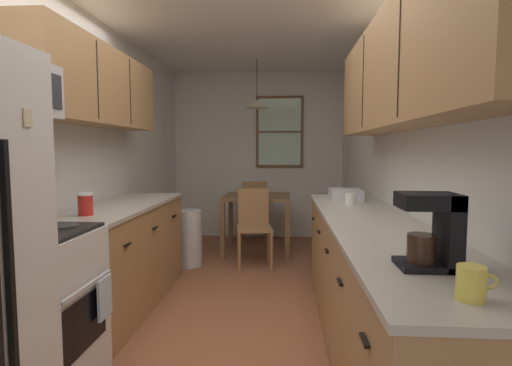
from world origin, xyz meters
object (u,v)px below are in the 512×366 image
object	(u,v)px
trash_bin	(189,238)
storage_canister	(85,204)
stove_range	(29,312)
dining_table	(257,205)
dining_chair_near	(254,223)
dining_chair_far	(254,208)
coffee_maker	(435,229)
mug_by_coffeemaker	(351,199)
mug_spare	(471,283)
dish_rack	(346,194)

from	to	relation	value
trash_bin	storage_canister	distance (m)	1.96
stove_range	dining_table	world-z (taller)	stove_range
dining_chair_near	dining_chair_far	distance (m)	1.26
dining_chair_near	coffee_maker	distance (m)	3.24
trash_bin	coffee_maker	distance (m)	3.48
dining_chair_far	mug_by_coffeemaker	bearing A→B (deg)	-68.24
storage_canister	dining_table	bearing A→B (deg)	67.71
stove_range	mug_spare	xyz separation A→B (m)	(1.98, -0.79, 0.48)
mug_by_coffeemaker	stove_range	bearing A→B (deg)	-145.74
dining_table	coffee_maker	size ratio (longest dim) A/B	2.94
stove_range	storage_canister	bearing A→B (deg)	90.48
dining_chair_near	mug_by_coffeemaker	size ratio (longest dim) A/B	7.28
stove_range	coffee_maker	bearing A→B (deg)	-12.89
dining_chair_far	dish_rack	distance (m)	2.43
mug_by_coffeemaker	dish_rack	distance (m)	0.35
stove_range	dining_table	distance (m)	3.39
dining_table	dining_chair_near	size ratio (longest dim) A/B	0.97
storage_canister	dish_rack	world-z (taller)	storage_canister
dining_chair_near	dining_chair_far	xyz separation A→B (m)	(-0.09, 1.25, 0.00)
storage_canister	coffee_maker	bearing A→B (deg)	-29.48
storage_canister	mug_spare	bearing A→B (deg)	-36.35
dining_chair_near	dining_chair_far	world-z (taller)	same
stove_range	mug_by_coffeemaker	bearing A→B (deg)	34.26
trash_bin	mug_spare	size ratio (longest dim) A/B	5.35
storage_canister	mug_by_coffeemaker	world-z (taller)	storage_canister
coffee_maker	mug_by_coffeemaker	world-z (taller)	coffee_maker
mug_by_coffeemaker	dish_rack	size ratio (longest dim) A/B	0.36
dining_chair_far	dish_rack	xyz separation A→B (m)	(1.01, -2.17, 0.45)
trash_bin	coffee_maker	bearing A→B (deg)	-60.14
dish_rack	coffee_maker	bearing A→B (deg)	-89.54
mug_by_coffeemaker	dining_chair_near	bearing A→B (deg)	125.92
stove_range	mug_spare	distance (m)	2.18
trash_bin	storage_canister	world-z (taller)	storage_canister
dining_table	mug_by_coffeemaker	distance (m)	2.12
mug_spare	dish_rack	size ratio (longest dim) A/B	0.36
dish_rack	dining_chair_near	bearing A→B (deg)	135.26
trash_bin	dish_rack	world-z (taller)	dish_rack
mug_by_coffeemaker	mug_spare	size ratio (longest dim) A/B	1.00
trash_bin	mug_spare	world-z (taller)	mug_spare
dining_table	dining_chair_far	size ratio (longest dim) A/B	0.97
dining_chair_far	trash_bin	xyz separation A→B (m)	(-0.66, -1.35, -0.17)
coffee_maker	mug_spare	world-z (taller)	coffee_maker
dining_chair_near	dining_chair_far	bearing A→B (deg)	94.12
mug_by_coffeemaker	mug_spare	bearing A→B (deg)	-89.52
dining_chair_near	mug_by_coffeemaker	world-z (taller)	mug_by_coffeemaker
dining_table	trash_bin	size ratio (longest dim) A/B	1.32
storage_canister	mug_spare	xyz separation A→B (m)	(1.98, -1.46, -0.03)
dining_chair_far	storage_canister	distance (m)	3.35
dining_chair_far	mug_by_coffeemaker	world-z (taller)	mug_by_coffeemaker
dining_table	dining_chair_far	xyz separation A→B (m)	(-0.08, 0.63, -0.13)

